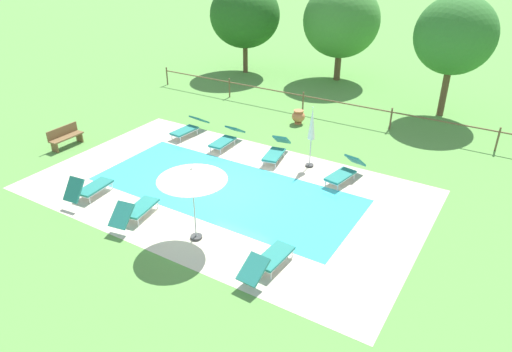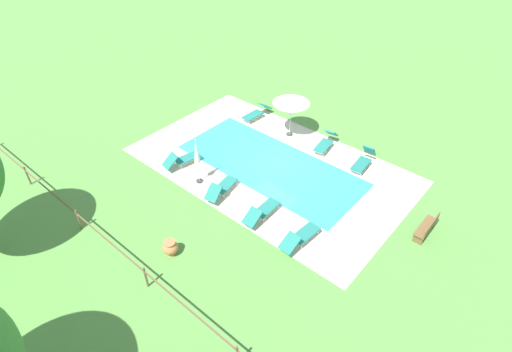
# 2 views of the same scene
# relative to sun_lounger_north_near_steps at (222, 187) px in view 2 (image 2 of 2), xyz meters

# --- Properties ---
(ground_plane) EXTENTS (160.00, 160.00, 0.00)m
(ground_plane) POSITION_rel_sun_lounger_north_near_steps_xyz_m (-0.30, -3.18, -0.37)
(ground_plane) COLOR #599342
(pool_deck_paving) EXTENTS (13.79, 8.26, 0.01)m
(pool_deck_paving) POSITION_rel_sun_lounger_north_near_steps_xyz_m (-0.30, -3.18, -0.37)
(pool_deck_paving) COLOR beige
(pool_deck_paving) RESTS_ON ground
(swimming_pool_water) EXTENTS (9.63, 4.10, 0.01)m
(swimming_pool_water) POSITION_rel_sun_lounger_north_near_steps_xyz_m (-0.30, -3.18, -0.37)
(swimming_pool_water) COLOR #38C6D1
(swimming_pool_water) RESTS_ON ground
(pool_coping_rim) EXTENTS (10.11, 4.58, 0.01)m
(pool_coping_rim) POSITION_rel_sun_lounger_north_near_steps_xyz_m (-0.30, -3.18, -0.36)
(pool_coping_rim) COLOR beige
(pool_coping_rim) RESTS_ON ground
(sun_lounger_north_near_steps) EXTENTS (0.97, 2.07, 0.84)m
(sun_lounger_north_near_steps) POSITION_rel_sun_lounger_north_near_steps_xyz_m (0.00, 0.00, 0.00)
(sun_lounger_north_near_steps) COLOR #237A70
(sun_lounger_north_near_steps) RESTS_ON ground
(sun_lounger_north_mid) EXTENTS (0.70, 2.07, 0.77)m
(sun_lounger_north_mid) POSITION_rel_sun_lounger_north_near_steps_xyz_m (3.27, -6.24, -0.01)
(sun_lounger_north_mid) COLOR #237A70
(sun_lounger_north_mid) RESTS_ON ground
(sun_lounger_north_far) EXTENTS (0.94, 2.06, 0.86)m
(sun_lounger_north_far) POSITION_rel_sun_lounger_north_near_steps_xyz_m (3.06, -0.28, 0.00)
(sun_lounger_north_far) COLOR #237A70
(sun_lounger_north_far) RESTS_ON ground
(sun_lounger_north_end) EXTENTS (0.91, 2.03, 0.89)m
(sun_lounger_north_end) POSITION_rel_sun_lounger_north_near_steps_xyz_m (-1.59, -6.28, 0.01)
(sun_lounger_north_end) COLOR #237A70
(sun_lounger_north_end) RESTS_ON ground
(sun_lounger_south_near_corner) EXTENTS (0.67, 2.06, 0.77)m
(sun_lounger_south_near_corner) POSITION_rel_sun_lounger_north_near_steps_xyz_m (-2.43, -0.03, -0.01)
(sun_lounger_south_near_corner) COLOR #237A70
(sun_lounger_south_near_corner) RESTS_ON ground
(sun_lounger_south_mid) EXTENTS (0.78, 1.87, 1.01)m
(sun_lounger_south_mid) POSITION_rel_sun_lounger_north_near_steps_xyz_m (-3.94, -6.11, 0.03)
(sun_lounger_south_mid) COLOR #237A70
(sun_lounger_south_mid) RESTS_ON ground
(sun_lounger_south_far) EXTENTS (0.73, 2.08, 0.77)m
(sun_lounger_south_far) POSITION_rel_sun_lounger_north_near_steps_xyz_m (-4.57, 0.10, -0.01)
(sun_lounger_south_far) COLOR #237A70
(sun_lounger_south_far) RESTS_ON ground
(patio_umbrella_open_foreground) EXTENTS (2.02, 2.02, 2.39)m
(patio_umbrella_open_foreground) POSITION_rel_sun_lounger_north_near_steps_xyz_m (0.66, -6.07, 1.79)
(patio_umbrella_open_foreground) COLOR #383838
(patio_umbrella_open_foreground) RESTS_ON ground
(patio_umbrella_closed_row_west) EXTENTS (0.32, 0.32, 2.47)m
(patio_umbrella_closed_row_west) POSITION_rel_sun_lounger_north_near_steps_xyz_m (1.46, 0.10, 1.28)
(patio_umbrella_closed_row_west) COLOR #383838
(patio_umbrella_closed_row_west) RESTS_ON ground
(wooden_bench_lawn_side) EXTENTS (0.45, 1.50, 0.87)m
(wooden_bench_lawn_side) POSITION_rel_sun_lounger_north_near_steps_xyz_m (-8.27, -3.64, 0.09)
(wooden_bench_lawn_side) COLOR brown
(wooden_bench_lawn_side) RESTS_ON ground
(terracotta_urn_near_fence) EXTENTS (0.63, 0.63, 0.67)m
(terracotta_urn_near_fence) POSITION_rel_sun_lounger_north_near_steps_xyz_m (-1.01, 3.95, -0.01)
(terracotta_urn_near_fence) COLOR #C67547
(terracotta_urn_near_fence) RESTS_ON ground
(perimeter_fence) EXTENTS (22.70, 0.08, 1.05)m
(perimeter_fence) POSITION_rel_sun_lounger_north_near_steps_xyz_m (0.70, 5.53, 0.34)
(perimeter_fence) COLOR brown
(perimeter_fence) RESTS_ON ground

